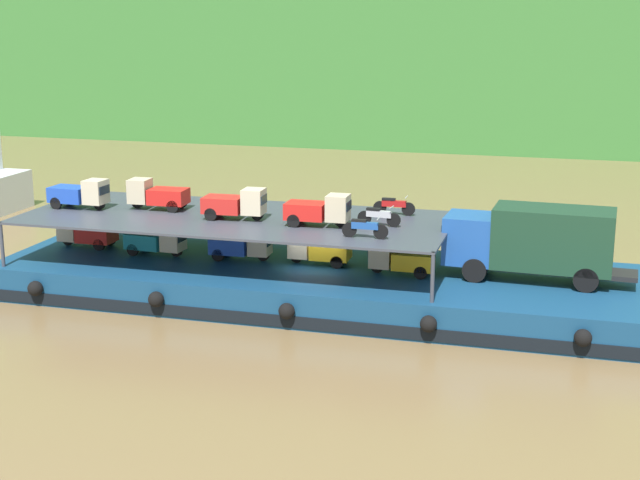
# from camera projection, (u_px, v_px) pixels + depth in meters

# --- Properties ---
(ground_plane) EXTENTS (400.00, 400.00, 0.00)m
(ground_plane) POSITION_uv_depth(u_px,v_px,m) (318.00, 299.00, 40.82)
(ground_plane) COLOR brown
(cargo_barge) EXTENTS (28.26, 9.03, 1.50)m
(cargo_barge) POSITION_uv_depth(u_px,v_px,m) (317.00, 283.00, 40.62)
(cargo_barge) COLOR navy
(cargo_barge) RESTS_ON ground
(covered_lorry) EXTENTS (7.93, 2.57, 3.10)m
(covered_lorry) POSITION_uv_depth(u_px,v_px,m) (533.00, 241.00, 37.98)
(covered_lorry) COLOR #1E4C99
(covered_lorry) RESTS_ON cargo_barge
(cargo_rack) EXTENTS (19.06, 7.70, 2.00)m
(cargo_rack) POSITION_uv_depth(u_px,v_px,m) (235.00, 218.00, 41.00)
(cargo_rack) COLOR #383D47
(cargo_rack) RESTS_ON cargo_barge
(mini_truck_lower_stern) EXTENTS (2.74, 1.20, 1.38)m
(mini_truck_lower_stern) POSITION_uv_depth(u_px,v_px,m) (86.00, 232.00, 43.73)
(mini_truck_lower_stern) COLOR red
(mini_truck_lower_stern) RESTS_ON cargo_barge
(mini_truck_lower_aft) EXTENTS (2.79, 1.29, 1.38)m
(mini_truck_lower_aft) POSITION_uv_depth(u_px,v_px,m) (157.00, 240.00, 42.25)
(mini_truck_lower_aft) COLOR teal
(mini_truck_lower_aft) RESTS_ON cargo_barge
(mini_truck_lower_mid) EXTENTS (2.78, 1.27, 1.38)m
(mini_truck_lower_mid) POSITION_uv_depth(u_px,v_px,m) (242.00, 245.00, 41.43)
(mini_truck_lower_mid) COLOR #1E47B7
(mini_truck_lower_mid) RESTS_ON cargo_barge
(mini_truck_lower_fore) EXTENTS (2.77, 1.24, 1.38)m
(mini_truck_lower_fore) POSITION_uv_depth(u_px,v_px,m) (318.00, 249.00, 40.69)
(mini_truck_lower_fore) COLOR gold
(mini_truck_lower_fore) RESTS_ON cargo_barge
(mini_truck_lower_bow) EXTENTS (2.75, 1.22, 1.38)m
(mini_truck_lower_bow) POSITION_uv_depth(u_px,v_px,m) (400.00, 258.00, 39.09)
(mini_truck_lower_bow) COLOR gold
(mini_truck_lower_bow) RESTS_ON cargo_barge
(mini_truck_upper_stern) EXTENTS (2.78, 1.28, 1.38)m
(mini_truck_upper_stern) POSITION_uv_depth(u_px,v_px,m) (80.00, 194.00, 42.62)
(mini_truck_upper_stern) COLOR #1E47B7
(mini_truck_upper_stern) RESTS_ON cargo_rack
(mini_truck_upper_mid) EXTENTS (2.78, 1.28, 1.38)m
(mini_truck_upper_mid) POSITION_uv_depth(u_px,v_px,m) (157.00, 195.00, 42.40)
(mini_truck_upper_mid) COLOR red
(mini_truck_upper_mid) RESTS_ON cargo_rack
(mini_truck_upper_fore) EXTENTS (2.78, 1.28, 1.38)m
(mini_truck_upper_fore) POSITION_uv_depth(u_px,v_px,m) (235.00, 204.00, 40.37)
(mini_truck_upper_fore) COLOR red
(mini_truck_upper_fore) RESTS_ON cargo_rack
(mini_truck_upper_bow) EXTENTS (2.75, 1.22, 1.38)m
(mini_truck_upper_bow) POSITION_uv_depth(u_px,v_px,m) (319.00, 210.00, 39.09)
(mini_truck_upper_bow) COLOR red
(mini_truck_upper_bow) RESTS_ON cargo_rack
(motorcycle_upper_port) EXTENTS (1.90, 0.55, 0.87)m
(motorcycle_upper_port) POSITION_uv_depth(u_px,v_px,m) (365.00, 228.00, 37.02)
(motorcycle_upper_port) COLOR black
(motorcycle_upper_port) RESTS_ON cargo_rack
(motorcycle_upper_centre) EXTENTS (1.90, 0.55, 0.87)m
(motorcycle_upper_centre) POSITION_uv_depth(u_px,v_px,m) (379.00, 216.00, 39.17)
(motorcycle_upper_centre) COLOR black
(motorcycle_upper_centre) RESTS_ON cargo_rack
(motorcycle_upper_stbd) EXTENTS (1.90, 0.55, 0.87)m
(motorcycle_upper_stbd) POSITION_uv_depth(u_px,v_px,m) (394.00, 205.00, 41.27)
(motorcycle_upper_stbd) COLOR black
(motorcycle_upper_stbd) RESTS_ON cargo_rack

